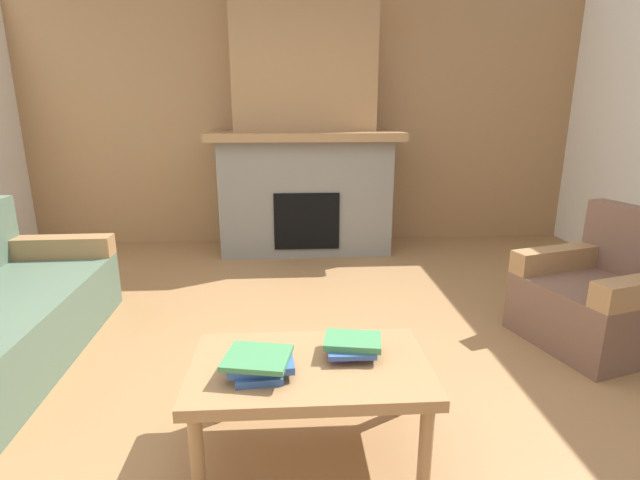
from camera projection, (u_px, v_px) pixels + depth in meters
name	position (u px, v px, depth m)	size (l,w,h in m)	color
ground	(321.00, 381.00, 2.66)	(9.00, 9.00, 0.00)	olive
wall_back_wood_panel	(304.00, 118.00, 5.18)	(6.00, 0.12, 2.70)	#997047
fireplace	(305.00, 137.00, 4.87)	(1.90, 0.82, 2.70)	gray
armchair	(603.00, 298.00, 3.04)	(0.94, 0.94, 0.85)	brown
coffee_table	(310.00, 375.00, 2.02)	(1.00, 0.60, 0.43)	#997047
book_stack_near_edge	(259.00, 363.00, 1.92)	(0.30, 0.26, 0.08)	#335699
book_stack_center	(351.00, 346.00, 2.07)	(0.27, 0.21, 0.08)	#7A3D84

